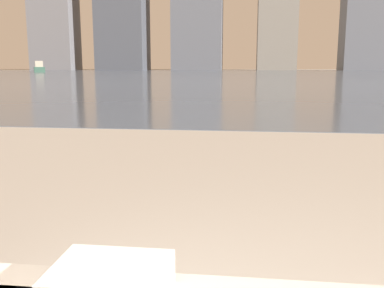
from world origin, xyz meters
TOP-DOWN VIEW (x-y plane):
  - towel_stack at (-0.06, 0.82)m, footprint 0.23×0.19m
  - harbor_water at (0.00, 62.00)m, footprint 180.00×110.00m
  - harbor_boat_2 at (-36.45, 73.76)m, footprint 4.05×5.49m

SIDE VIEW (x-z plane):
  - harbor_water at x=0.00m, z-range 0.00..0.01m
  - towel_stack at x=-0.06m, z-range 0.57..0.65m
  - harbor_boat_2 at x=-36.45m, z-range -0.28..1.69m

